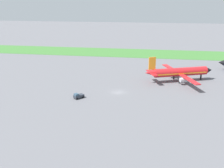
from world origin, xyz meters
The scene contains 4 objects.
ground_plane centered at (0.00, 0.00, 0.00)m, with size 600.00×600.00×0.00m, color slate.
grass_taxiway_strip centered at (0.00, 74.22, 0.04)m, with size 360.00×28.00×0.08m, color #3D7533.
airplane_midfield_jet centered at (23.75, 17.72, 3.98)m, with size 29.66×29.87×11.04m.
pushback_tug_near_gate centered at (-12.95, -8.41, 0.91)m, with size 3.69×3.91×1.95m.
Camera 1 is at (12.08, -90.11, 33.46)m, focal length 41.26 mm.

